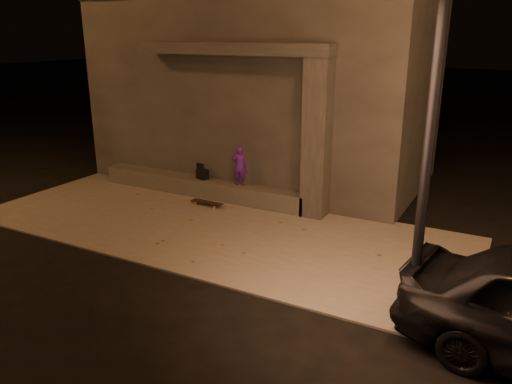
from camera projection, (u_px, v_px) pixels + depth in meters
The scene contains 10 objects.
ground at pixel (155, 263), 9.38m from camera, with size 120.00×120.00×0.00m, color black.
sidewalk at pixel (213, 227), 11.05m from camera, with size 11.00×4.40×0.04m, color slate.
building at pixel (266, 88), 14.48m from camera, with size 9.00×5.10×5.22m.
ledge at pixel (201, 187), 13.12m from camera, with size 6.00×0.55×0.45m, color #4D4B45.
column at pixel (317, 140), 11.19m from camera, with size 0.55×0.55×3.60m, color #33312F.
canopy at pixel (233, 48), 11.64m from camera, with size 5.00×0.70×0.28m, color #33312F.
skateboarder at pixel (240, 166), 12.37m from camera, with size 0.36×0.24×0.98m, color #5519A3.
backpack at pixel (202, 173), 12.99m from camera, with size 0.35×0.28×0.43m.
skateboard at pixel (207, 203), 12.35m from camera, with size 0.86×0.25×0.09m.
street_lamp_0 at pixel (440, 39), 6.03m from camera, with size 0.36×0.36×7.14m.
Camera 1 is at (5.73, -6.60, 4.13)m, focal length 35.00 mm.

